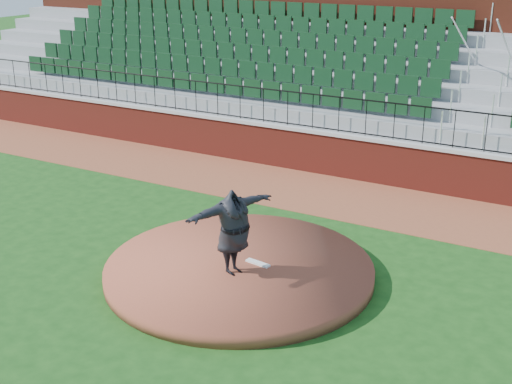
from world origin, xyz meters
TOP-DOWN VIEW (x-y plane):
  - ground at (0.00, 0.00)m, footprint 90.00×90.00m
  - warning_track at (0.00, 5.40)m, footprint 34.00×3.20m
  - field_wall at (0.00, 7.00)m, footprint 34.00×0.35m
  - wall_cap at (0.00, 7.00)m, footprint 34.00×0.45m
  - wall_railing at (0.00, 7.00)m, footprint 34.00×0.05m
  - seating_stands at (0.00, 9.72)m, footprint 34.00×5.10m
  - concourse_wall at (0.00, 12.52)m, footprint 34.00×0.50m
  - pitchers_mound at (0.38, 0.13)m, footprint 5.43×5.43m
  - pitching_rubber at (0.70, 0.33)m, footprint 0.56×0.22m
  - pitcher at (0.47, -0.23)m, footprint 1.21×2.19m

SIDE VIEW (x-z plane):
  - ground at x=0.00m, z-range 0.00..0.00m
  - warning_track at x=0.00m, z-range 0.00..0.01m
  - pitchers_mound at x=0.38m, z-range 0.00..0.25m
  - pitching_rubber at x=0.70m, z-range 0.25..0.29m
  - field_wall at x=0.00m, z-range 0.00..1.20m
  - pitcher at x=0.47m, z-range 0.25..1.97m
  - wall_cap at x=0.00m, z-range 1.20..1.30m
  - wall_railing at x=0.00m, z-range 1.30..2.30m
  - seating_stands at x=0.00m, z-range 0.00..4.60m
  - concourse_wall at x=0.00m, z-range 0.00..5.50m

